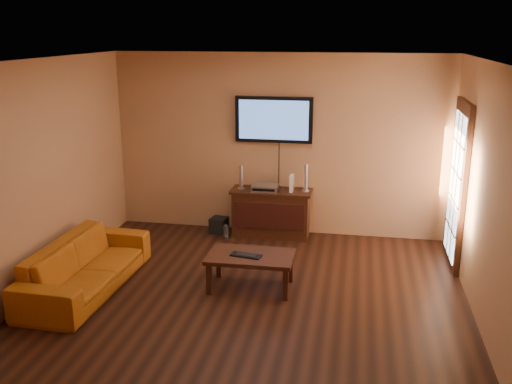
% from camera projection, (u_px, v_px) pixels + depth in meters
% --- Properties ---
extents(ground_plane, '(5.00, 5.00, 0.00)m').
position_uv_depth(ground_plane, '(247.00, 304.00, 6.51)').
color(ground_plane, black).
rests_on(ground_plane, ground).
extents(room_walls, '(5.00, 5.00, 5.00)m').
position_uv_depth(room_walls, '(256.00, 148.00, 6.63)').
color(room_walls, tan).
rests_on(room_walls, ground).
extents(french_door, '(0.07, 1.02, 2.22)m').
position_uv_depth(french_door, '(457.00, 186.00, 7.40)').
color(french_door, black).
rests_on(french_door, ground).
extents(media_console, '(1.20, 0.46, 0.71)m').
position_uv_depth(media_console, '(271.00, 213.00, 8.56)').
color(media_console, black).
rests_on(media_console, ground).
extents(television, '(1.14, 0.08, 0.68)m').
position_uv_depth(television, '(274.00, 120.00, 8.36)').
color(television, black).
rests_on(television, ground).
extents(coffee_table, '(1.03, 0.62, 0.43)m').
position_uv_depth(coffee_table, '(251.00, 259.00, 6.80)').
color(coffee_table, black).
rests_on(coffee_table, ground).
extents(sofa, '(0.66, 2.07, 0.80)m').
position_uv_depth(sofa, '(85.00, 258.00, 6.77)').
color(sofa, '#A95912').
rests_on(sofa, ground).
extents(speaker_left, '(0.10, 0.10, 0.36)m').
position_uv_depth(speaker_left, '(241.00, 178.00, 8.48)').
color(speaker_left, silver).
rests_on(speaker_left, media_console).
extents(speaker_right, '(0.11, 0.11, 0.41)m').
position_uv_depth(speaker_right, '(306.00, 179.00, 8.35)').
color(speaker_right, silver).
rests_on(speaker_right, media_console).
extents(av_receiver, '(0.39, 0.28, 0.09)m').
position_uv_depth(av_receiver, '(265.00, 188.00, 8.43)').
color(av_receiver, silver).
rests_on(av_receiver, media_console).
extents(game_console, '(0.05, 0.18, 0.25)m').
position_uv_depth(game_console, '(292.00, 183.00, 8.36)').
color(game_console, white).
rests_on(game_console, media_console).
extents(subwoofer, '(0.28, 0.28, 0.24)m').
position_uv_depth(subwoofer, '(219.00, 225.00, 8.74)').
color(subwoofer, black).
rests_on(subwoofer, ground).
extents(bottle, '(0.08, 0.08, 0.23)m').
position_uv_depth(bottle, '(226.00, 232.00, 8.49)').
color(bottle, white).
rests_on(bottle, ground).
extents(keyboard, '(0.39, 0.20, 0.02)m').
position_uv_depth(keyboard, '(246.00, 255.00, 6.74)').
color(keyboard, black).
rests_on(keyboard, coffee_table).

